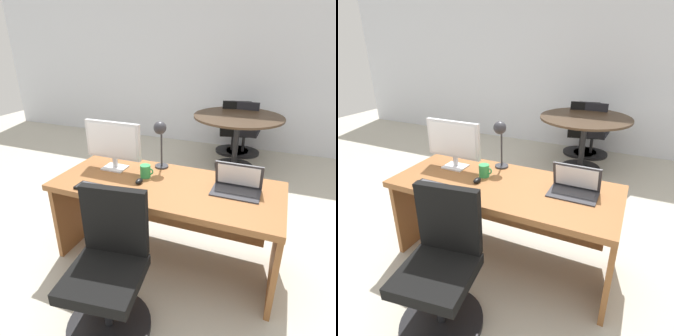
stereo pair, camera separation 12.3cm
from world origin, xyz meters
The scene contains 13 objects.
ground centered at (0.00, 1.50, 0.00)m, with size 12.00×12.00×0.00m, color #B7B2A3.
back_wall centered at (0.00, 3.28, 1.40)m, with size 10.00×0.10×2.80m, color silver.
desk centered at (0.00, 0.04, 0.55)m, with size 1.80×0.77×0.74m.
monitor centered at (-0.54, 0.11, 0.98)m, with size 0.51×0.16×0.42m.
laptop centered at (0.54, 0.10, 0.80)m, with size 0.35×0.23×0.21m.
keyboard centered at (-0.40, -0.29, 0.75)m, with size 0.43×0.12×0.02m.
mouse centered at (-0.20, -0.07, 0.76)m, with size 0.05×0.09×0.04m.
desk_lamp centered at (-0.16, 0.27, 1.05)m, with size 0.12×0.15×0.42m.
coffee_mug centered at (-0.20, 0.05, 0.79)m, with size 0.12×0.09×0.11m.
office_chair centered at (-0.11, -0.72, 0.39)m, with size 0.56×0.56×0.95m.
meeting_table centered at (0.20, 2.26, 0.61)m, with size 1.27×1.27×0.80m.
meeting_chair_near centered at (0.22, 2.86, 0.37)m, with size 0.56×0.56×0.92m.
meeting_chair_far centered at (0.06, 2.86, 0.36)m, with size 0.56×0.57×0.92m.
Camera 2 is at (0.88, -1.84, 1.77)m, focal length 30.91 mm.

